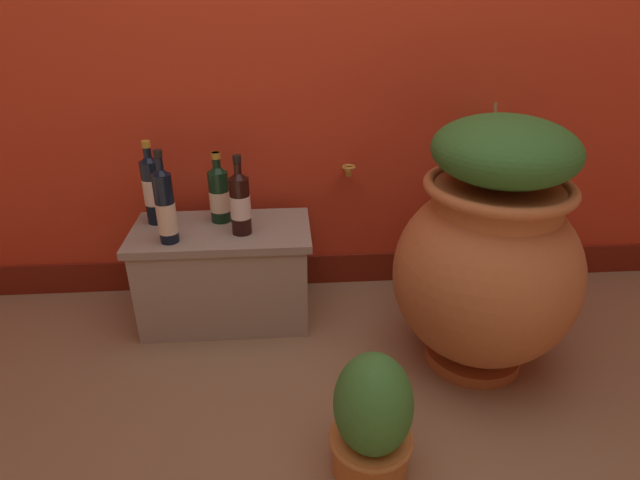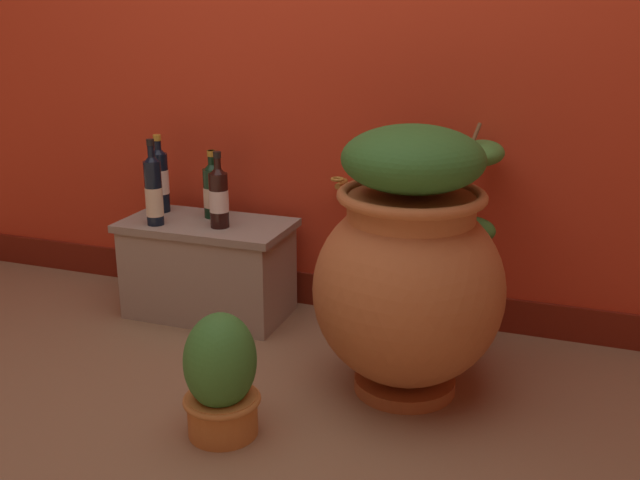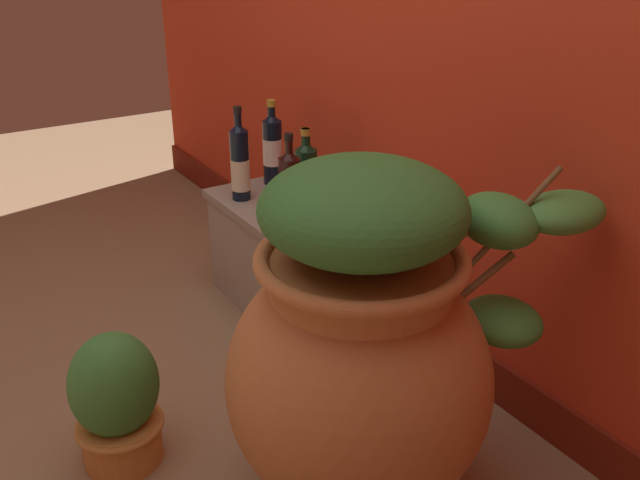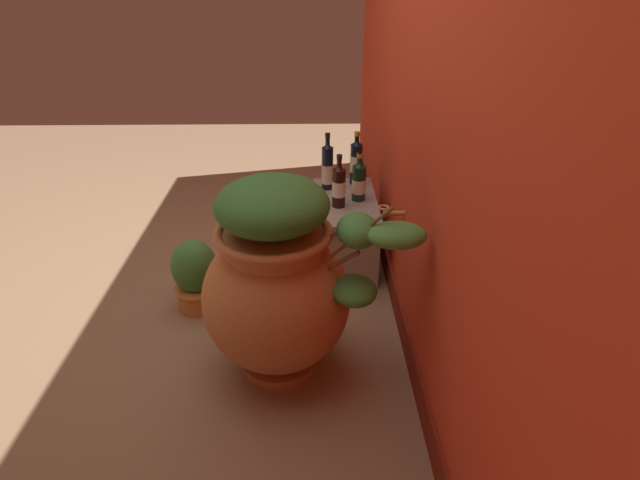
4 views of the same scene
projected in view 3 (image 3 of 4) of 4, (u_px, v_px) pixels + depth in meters
The scene contains 8 objects.
ground_plane at pixel (104, 461), 1.93m from camera, with size 7.00×7.00×0.00m, color #896B4C.
terracotta_urn at pixel (364, 351), 1.63m from camera, with size 0.62×0.88×0.90m.
stone_ledge at pixel (290, 255), 2.60m from camera, with size 0.69×0.37×0.40m.
wine_bottle_left at pixel (240, 163), 2.55m from camera, with size 0.07×0.07×0.35m.
wine_bottle_middle at pixel (289, 184), 2.38m from camera, with size 0.08×0.08×0.30m.
wine_bottle_right at pixel (273, 147), 2.69m from camera, with size 0.08×0.08×0.33m.
wine_bottle_back at pixel (306, 173), 2.51m from camera, with size 0.08×0.08×0.28m.
potted_shrub at pixel (116, 401), 1.86m from camera, with size 0.24×0.24×0.39m.
Camera 3 is at (1.58, -0.31, 1.36)m, focal length 39.71 mm.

